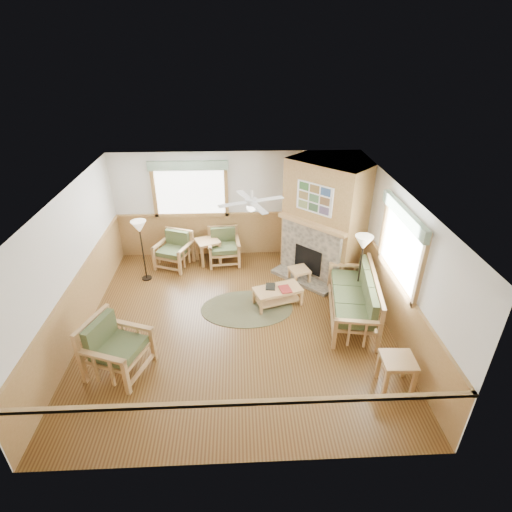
{
  "coord_description": "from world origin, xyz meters",
  "views": [
    {
      "loc": [
        0.07,
        -6.38,
        5.06
      ],
      "look_at": [
        0.4,
        0.7,
        1.15
      ],
      "focal_mm": 28.0,
      "sensor_mm": 36.0,
      "label": 1
    }
  ],
  "objects_px": {
    "sofa": "(352,297)",
    "footstool": "(299,276)",
    "end_table_chairs": "(208,251)",
    "armchair_back_right": "(224,247)",
    "coffee_table": "(278,296)",
    "floor_lamp_right": "(360,270)",
    "armchair_left": "(117,348)",
    "end_table_sofa": "(396,373)",
    "armchair_back_left": "(173,250)",
    "floor_lamp_left": "(143,251)"
  },
  "relations": [
    {
      "from": "sofa",
      "to": "armchair_left",
      "type": "relative_size",
      "value": 2.07
    },
    {
      "from": "end_table_chairs",
      "to": "floor_lamp_right",
      "type": "relative_size",
      "value": 0.38
    },
    {
      "from": "floor_lamp_right",
      "to": "coffee_table",
      "type": "bearing_deg",
      "value": 179.73
    },
    {
      "from": "coffee_table",
      "to": "floor_lamp_right",
      "type": "distance_m",
      "value": 1.8
    },
    {
      "from": "armchair_back_right",
      "to": "coffee_table",
      "type": "xyz_separation_m",
      "value": [
        1.18,
        -1.9,
        -0.23
      ]
    },
    {
      "from": "armchair_back_left",
      "to": "coffee_table",
      "type": "xyz_separation_m",
      "value": [
        2.42,
        -1.77,
        -0.23
      ]
    },
    {
      "from": "end_table_chairs",
      "to": "end_table_sofa",
      "type": "distance_m",
      "value": 5.41
    },
    {
      "from": "sofa",
      "to": "floor_lamp_right",
      "type": "bearing_deg",
      "value": 163.14
    },
    {
      "from": "armchair_left",
      "to": "floor_lamp_left",
      "type": "height_order",
      "value": "floor_lamp_left"
    },
    {
      "from": "coffee_table",
      "to": "floor_lamp_left",
      "type": "height_order",
      "value": "floor_lamp_left"
    },
    {
      "from": "footstool",
      "to": "floor_lamp_left",
      "type": "relative_size",
      "value": 0.28
    },
    {
      "from": "floor_lamp_left",
      "to": "floor_lamp_right",
      "type": "xyz_separation_m",
      "value": [
        4.7,
        -1.19,
        0.05
      ]
    },
    {
      "from": "sofa",
      "to": "armchair_back_right",
      "type": "height_order",
      "value": "sofa"
    },
    {
      "from": "footstool",
      "to": "coffee_table",
      "type": "bearing_deg",
      "value": -124.85
    },
    {
      "from": "floor_lamp_left",
      "to": "footstool",
      "type": "bearing_deg",
      "value": -5.49
    },
    {
      "from": "armchair_back_left",
      "to": "coffee_table",
      "type": "bearing_deg",
      "value": -14.36
    },
    {
      "from": "sofa",
      "to": "armchair_back_left",
      "type": "xyz_separation_m",
      "value": [
        -3.87,
        2.27,
        -0.05
      ]
    },
    {
      "from": "armchair_back_left",
      "to": "end_table_sofa",
      "type": "distance_m",
      "value": 5.84
    },
    {
      "from": "armchair_back_right",
      "to": "floor_lamp_left",
      "type": "xyz_separation_m",
      "value": [
        -1.83,
        -0.72,
        0.32
      ]
    },
    {
      "from": "armchair_back_left",
      "to": "coffee_table",
      "type": "relative_size",
      "value": 0.87
    },
    {
      "from": "end_table_chairs",
      "to": "floor_lamp_left",
      "type": "xyz_separation_m",
      "value": [
        -1.43,
        -0.75,
        0.45
      ]
    },
    {
      "from": "coffee_table",
      "to": "footstool",
      "type": "relative_size",
      "value": 2.34
    },
    {
      "from": "sofa",
      "to": "armchair_back_right",
      "type": "distance_m",
      "value": 3.56
    },
    {
      "from": "sofa",
      "to": "end_table_chairs",
      "type": "height_order",
      "value": "sofa"
    },
    {
      "from": "armchair_back_right",
      "to": "coffee_table",
      "type": "distance_m",
      "value": 2.25
    },
    {
      "from": "armchair_back_left",
      "to": "end_table_sofa",
      "type": "bearing_deg",
      "value": -23.39
    },
    {
      "from": "end_table_chairs",
      "to": "footstool",
      "type": "xyz_separation_m",
      "value": [
        2.17,
        -1.1,
        -0.12
      ]
    },
    {
      "from": "end_table_sofa",
      "to": "armchair_back_left",
      "type": "bearing_deg",
      "value": 134.8
    },
    {
      "from": "armchair_back_left",
      "to": "end_table_sofa",
      "type": "relative_size",
      "value": 1.47
    },
    {
      "from": "coffee_table",
      "to": "end_table_sofa",
      "type": "distance_m",
      "value": 2.92
    },
    {
      "from": "sofa",
      "to": "floor_lamp_left",
      "type": "xyz_separation_m",
      "value": [
        -4.46,
        1.68,
        0.27
      ]
    },
    {
      "from": "coffee_table",
      "to": "sofa",
      "type": "bearing_deg",
      "value": -37.22
    },
    {
      "from": "sofa",
      "to": "coffee_table",
      "type": "xyz_separation_m",
      "value": [
        -1.45,
        0.5,
        -0.28
      ]
    },
    {
      "from": "end_table_chairs",
      "to": "floor_lamp_right",
      "type": "xyz_separation_m",
      "value": [
        3.28,
        -1.94,
        0.5
      ]
    },
    {
      "from": "sofa",
      "to": "footstool",
      "type": "relative_size",
      "value": 4.91
    },
    {
      "from": "armchair_left",
      "to": "footstool",
      "type": "height_order",
      "value": "armchair_left"
    },
    {
      "from": "armchair_left",
      "to": "end_table_sofa",
      "type": "height_order",
      "value": "armchair_left"
    },
    {
      "from": "end_table_sofa",
      "to": "floor_lamp_left",
      "type": "distance_m",
      "value": 5.91
    },
    {
      "from": "armchair_back_right",
      "to": "end_table_sofa",
      "type": "bearing_deg",
      "value": -60.75
    },
    {
      "from": "armchair_back_left",
      "to": "footstool",
      "type": "bearing_deg",
      "value": 4.49
    },
    {
      "from": "sofa",
      "to": "coffee_table",
      "type": "height_order",
      "value": "sofa"
    },
    {
      "from": "armchair_back_right",
      "to": "floor_lamp_right",
      "type": "bearing_deg",
      "value": -38.25
    },
    {
      "from": "armchair_left",
      "to": "floor_lamp_right",
      "type": "bearing_deg",
      "value": -48.27
    },
    {
      "from": "footstool",
      "to": "sofa",
      "type": "bearing_deg",
      "value": -56.87
    },
    {
      "from": "sofa",
      "to": "end_table_chairs",
      "type": "relative_size",
      "value": 3.42
    },
    {
      "from": "sofa",
      "to": "footstool",
      "type": "xyz_separation_m",
      "value": [
        -0.87,
        1.33,
        -0.29
      ]
    },
    {
      "from": "armchair_back_right",
      "to": "footstool",
      "type": "relative_size",
      "value": 2.02
    },
    {
      "from": "coffee_table",
      "to": "end_table_chairs",
      "type": "xyz_separation_m",
      "value": [
        -1.58,
        1.93,
        0.11
      ]
    },
    {
      "from": "armchair_left",
      "to": "coffee_table",
      "type": "relative_size",
      "value": 1.01
    },
    {
      "from": "coffee_table",
      "to": "floor_lamp_right",
      "type": "xyz_separation_m",
      "value": [
        1.69,
        -0.01,
        0.6
      ]
    }
  ]
}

